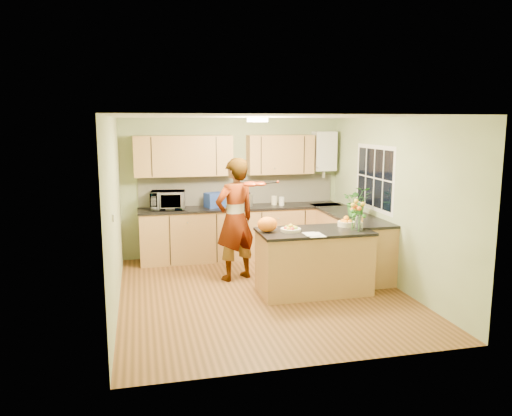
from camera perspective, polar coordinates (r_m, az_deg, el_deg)
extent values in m
plane|color=#553618|center=(7.29, 0.72, -9.65)|extent=(4.50, 4.50, 0.00)
cube|color=white|center=(6.88, 0.77, 10.39)|extent=(4.00, 4.50, 0.02)
cube|color=gray|center=(9.16, -2.67, 2.37)|extent=(4.00, 0.02, 2.50)
cube|color=gray|center=(4.87, 7.17, -4.24)|extent=(4.00, 0.02, 2.50)
cube|color=gray|center=(6.79, -15.87, -0.58)|extent=(0.02, 4.50, 2.50)
cube|color=gray|center=(7.71, 15.33, 0.64)|extent=(0.02, 4.50, 2.50)
cube|color=#A47141|center=(9.02, -1.65, -2.89)|extent=(3.60, 0.60, 0.90)
cube|color=black|center=(8.92, -1.65, 0.04)|extent=(3.64, 0.62, 0.04)
cube|color=#A47141|center=(8.48, 10.56, -3.88)|extent=(0.60, 2.20, 0.90)
cube|color=black|center=(8.38, 10.60, -0.76)|extent=(0.62, 2.24, 0.04)
cube|color=beige|center=(9.17, -2.03, 2.07)|extent=(3.60, 0.02, 0.52)
cube|color=#A47141|center=(8.81, -8.29, 5.91)|extent=(1.70, 0.34, 0.70)
cube|color=#A47141|center=(9.13, 2.78, 6.13)|extent=(1.20, 0.34, 0.70)
cube|color=silver|center=(9.41, 7.78, 6.46)|extent=(0.40, 0.30, 0.72)
cylinder|color=silver|center=(9.44, 7.73, 4.04)|extent=(0.06, 0.06, 0.20)
cube|color=silver|center=(8.19, 13.39, 3.36)|extent=(0.01, 1.30, 1.05)
cube|color=black|center=(8.19, 13.36, 3.36)|extent=(0.01, 1.18, 0.92)
cube|color=silver|center=(6.19, -15.99, -1.09)|extent=(0.02, 0.09, 0.09)
cylinder|color=#FFEABF|center=(7.17, 0.18, 10.04)|extent=(0.30, 0.30, 0.06)
cylinder|color=silver|center=(7.17, 0.18, 10.28)|extent=(0.10, 0.10, 0.02)
cube|color=#A47141|center=(7.25, 6.61, -6.21)|extent=(1.56, 0.78, 0.87)
cube|color=black|center=(7.14, 6.68, -2.68)|extent=(1.59, 0.82, 0.04)
cylinder|color=beige|center=(7.02, 3.99, -2.51)|extent=(0.29, 0.29, 0.04)
cylinder|color=beige|center=(7.46, 10.27, -1.79)|extent=(0.25, 0.25, 0.07)
cylinder|color=silver|center=(7.17, 11.70, -1.69)|extent=(0.11, 0.11, 0.22)
ellipsoid|color=orange|center=(6.96, 1.31, -1.88)|extent=(0.28, 0.24, 0.21)
cube|color=white|center=(6.82, 6.75, -3.04)|extent=(0.22, 0.31, 0.01)
imported|color=#D8A784|center=(7.69, -2.40, -1.31)|extent=(0.82, 0.70, 1.90)
imported|color=silver|center=(8.74, -10.04, 0.89)|extent=(0.62, 0.46, 0.32)
cube|color=navy|center=(8.86, -4.74, 0.92)|extent=(0.39, 0.34, 0.26)
cylinder|color=silver|center=(8.95, -0.90, 0.91)|extent=(0.16, 0.16, 0.22)
sphere|color=black|center=(8.93, -0.91, 1.86)|extent=(0.08, 0.08, 0.08)
cylinder|color=beige|center=(9.11, 2.09, 0.88)|extent=(0.13, 0.13, 0.16)
cylinder|color=silver|center=(9.05, 2.96, 0.79)|extent=(0.12, 0.12, 0.15)
imported|color=#327928|center=(8.10, 11.47, 0.75)|extent=(0.54, 0.51, 0.49)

